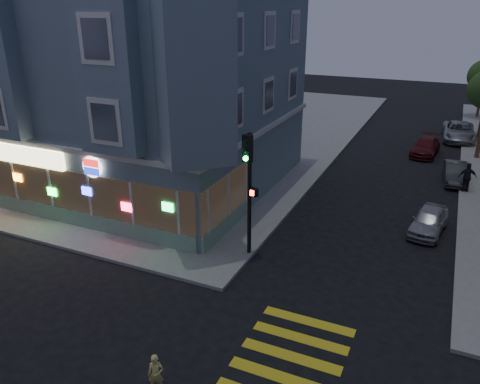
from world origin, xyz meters
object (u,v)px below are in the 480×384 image
Objects in this scene: parked_car_b at (455,173)px; traffic_signal at (249,175)px; parked_car_c at (426,147)px; parked_car_d at (459,132)px; pedestrian_b at (467,177)px; running_child at (156,374)px; parked_car_a at (429,221)px.

traffic_signal reaches higher than parked_car_b.
parked_car_d is (2.10, 5.20, 0.11)m from parked_car_c.
parked_car_c is 5.61m from parked_car_d.
parked_car_c is at bearing -82.69° from pedestrian_b.
pedestrian_b reaches higher than parked_car_c.
parked_car_b is at bearing 74.50° from traffic_signal.
parked_car_c is 19.92m from traffic_signal.
parked_car_b is (-0.60, 1.77, -0.40)m from pedestrian_b.
traffic_signal is at bearing 40.50° from pedestrian_b.
parked_car_d is at bearing -101.04° from pedestrian_b.
running_child is at bearing -113.39° from parked_car_b.
traffic_signal is at bearing -101.60° from parked_car_c.
traffic_signal is at bearing -132.52° from parked_car_a.
parked_car_a is 0.96× the size of parked_car_b.
pedestrian_b reaches higher than parked_car_d.
parked_car_d reaches higher than running_child.
parked_car_a is 0.69× the size of parked_car_d.
traffic_signal is at bearing -111.75° from parked_car_d.
parked_car_c is (-1.11, 13.05, -0.00)m from parked_car_a.
pedestrian_b is 1.91m from parked_car_b.
parked_car_b is (0.99, 7.85, 0.00)m from parked_car_a.
traffic_signal is at bearing 70.88° from running_child.
parked_car_a is at bearing -79.65° from parked_car_c.
parked_car_c is 0.80× the size of parked_car_d.
parked_car_d is at bearing 53.37° from running_child.
pedestrian_b reaches higher than parked_car_a.
pedestrian_b is 7.49m from parked_car_c.
running_child is at bearing -70.58° from traffic_signal.
running_child is 15.10m from parked_car_a.
running_child reaches higher than parked_car_a.
pedestrian_b is 6.30m from parked_car_a.
parked_car_d is at bearing 85.04° from parked_car_b.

